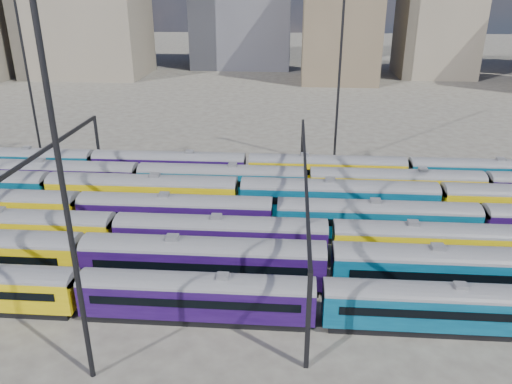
# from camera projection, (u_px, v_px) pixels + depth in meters

# --- Properties ---
(ground) EXTENTS (500.00, 500.00, 0.00)m
(ground) POSITION_uv_depth(u_px,v_px,m) (212.00, 234.00, 55.06)
(ground) COLOR #48433D
(ground) RESTS_ON ground
(rake_0) EXTENTS (117.24, 2.86, 4.81)m
(rake_0) POSITION_uv_depth(u_px,v_px,m) (79.00, 287.00, 40.87)
(rake_0) COLOR black
(rake_0) RESTS_ON ground
(rake_1) EXTENTS (156.21, 3.26, 5.50)m
(rake_1) POSITION_uv_depth(u_px,v_px,m) (203.00, 257.00, 44.68)
(rake_1) COLOR black
(rake_1) RESTS_ON ground
(rake_2) EXTENTS (106.74, 3.13, 5.27)m
(rake_2) POSITION_uv_depth(u_px,v_px,m) (221.00, 233.00, 49.27)
(rake_2) COLOR black
(rake_2) RESTS_ON ground
(rake_3) EXTENTS (129.03, 3.15, 5.30)m
(rake_3) POSITION_uv_depth(u_px,v_px,m) (79.00, 207.00, 55.00)
(rake_3) COLOR black
(rake_3) RESTS_ON ground
(rake_4) EXTENTS (160.30, 3.35, 5.65)m
(rake_4) POSITION_uv_depth(u_px,v_px,m) (338.00, 195.00, 57.55)
(rake_4) COLOR black
(rake_4) RESTS_ON ground
(rake_5) EXTENTS (107.70, 3.15, 5.32)m
(rake_5) POSITION_uv_depth(u_px,v_px,m) (222.00, 178.00, 63.20)
(rake_5) COLOR black
(rake_5) RESTS_ON ground
(rake_6) EXTENTS (127.76, 3.12, 5.25)m
(rake_6) POSITION_uv_depth(u_px,v_px,m) (94.00, 162.00, 69.10)
(rake_6) COLOR black
(rake_6) RESTS_ON ground
(gantry_1) EXTENTS (0.35, 40.35, 8.03)m
(gantry_1) POSITION_uv_depth(u_px,v_px,m) (26.00, 172.00, 53.82)
(gantry_1) COLOR black
(gantry_1) RESTS_ON ground
(gantry_2) EXTENTS (0.35, 40.35, 8.03)m
(gantry_2) POSITION_uv_depth(u_px,v_px,m) (305.00, 179.00, 51.76)
(gantry_2) COLOR black
(gantry_2) RESTS_ON ground
(mast_1) EXTENTS (1.40, 0.50, 25.60)m
(mast_1) POSITION_uv_depth(u_px,v_px,m) (27.00, 71.00, 72.00)
(mast_1) COLOR black
(mast_1) RESTS_ON ground
(mast_2) EXTENTS (1.40, 0.50, 25.60)m
(mast_2) POSITION_uv_depth(u_px,v_px,m) (64.00, 193.00, 29.78)
(mast_2) COLOR black
(mast_2) RESTS_ON ground
(mast_3) EXTENTS (1.40, 0.50, 25.60)m
(mast_3) POSITION_uv_depth(u_px,v_px,m) (340.00, 72.00, 70.74)
(mast_3) COLOR black
(mast_3) RESTS_ON ground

